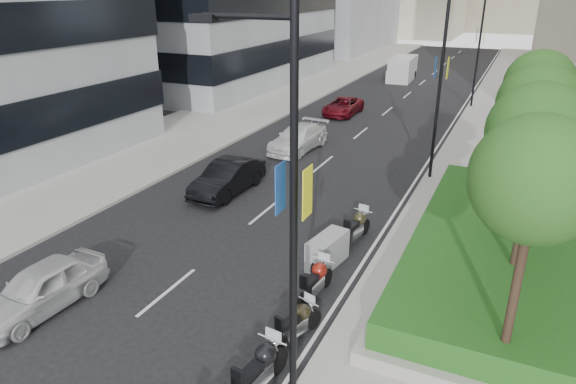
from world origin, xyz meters
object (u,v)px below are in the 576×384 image
Objects in this scene: motorcycle_2 at (259,371)px; delivery_van at (402,70)px; motorcycle_4 at (316,281)px; car_c at (298,138)px; motorcycle_3 at (297,323)px; car_b at (228,178)px; car_d at (343,106)px; lamp_post_2 at (477,43)px; motorcycle_6 at (356,227)px; motorcycle_5 at (327,251)px; lamp_post_1 at (437,79)px; car_a at (41,288)px; lamp_post_0 at (286,215)px.

motorcycle_2 is 45.44m from delivery_van.
car_c reaches higher than motorcycle_4.
delivery_van is at bearing 26.66° from motorcycle_3.
motorcycle_3 is 2.16m from motorcycle_4.
car_b is 17.31m from car_d.
car_d is (-0.52, 9.66, -0.09)m from car_c.
motorcycle_2 is 0.53× the size of car_b.
lamp_post_2 is 26.52m from motorcycle_6.
motorcycle_2 is at bearing -169.19° from motorcycle_6.
lamp_post_1 is at bearing 0.95° from motorcycle_5.
lamp_post_1 is 10.97m from car_b.
car_a is at bearing 123.78° from motorcycle_4.
car_a is 0.91× the size of car_b.
motorcycle_4 is at bearing -83.44° from delivery_van.
car_c reaches higher than car_a.
motorcycle_4 is at bearing -171.02° from motorcycle_6.
motorcycle_2 is 0.43× the size of delivery_van.
lamp_post_1 and lamp_post_2 have the same top height.
motorcycle_3 is at bearing -91.51° from lamp_post_2.
motorcycle_3 is at bearing -166.54° from motorcycle_4.
motorcycle_6 is 10.98m from car_a.
motorcycle_6 is (-0.30, 8.54, -0.04)m from motorcycle_2.
lamp_post_2 reaches higher than motorcycle_4.
lamp_post_2 is at bearing 72.60° from car_b.
car_b is at bearing 57.85° from motorcycle_3.
car_c is at bearing -86.51° from car_d.
delivery_van is at bearing 99.85° from lamp_post_0.
lamp_post_2 reaches higher than delivery_van.
motorcycle_2 is 1.07× the size of motorcycle_6.
motorcycle_2 is 1.20× the size of motorcycle_3.
car_c reaches higher than car_d.
motorcycle_2 is at bearing -91.44° from lamp_post_2.
car_c is at bearing 28.34° from motorcycle_2.
lamp_post_0 is 1.00× the size of lamp_post_2.
car_d is at bearing 106.55° from lamp_post_0.
car_b is 1.00× the size of car_d.
motorcycle_6 is (-0.01, 4.21, 0.00)m from motorcycle_4.
lamp_post_1 is 11.29m from motorcycle_5.
car_b is at bearing 91.57° from car_a.
car_c is (0.29, 7.65, -0.03)m from car_b.
delivery_van reaches higher than motorcycle_6.
delivery_van is at bearing 92.16° from car_a.
lamp_post_1 is at bearing -8.47° from car_c.
motorcycle_4 is at bearing -40.93° from car_b.
lamp_post_0 is 4.51m from motorcycle_2.
motorcycle_2 is at bearing -93.00° from lamp_post_1.
lamp_post_0 reaches higher than motorcycle_3.
delivery_van is at bearing 105.55° from lamp_post_1.
lamp_post_0 is 1.00× the size of lamp_post_1.
delivery_van is (-7.00, 42.71, 0.53)m from motorcycle_3.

